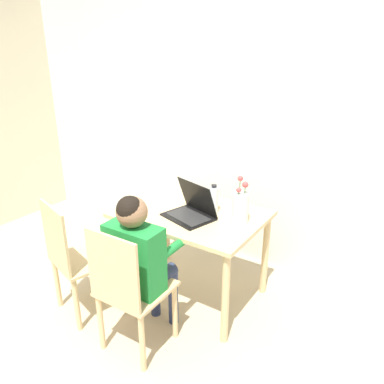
{
  "coord_description": "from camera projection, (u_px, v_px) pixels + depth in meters",
  "views": [
    {
      "loc": [
        1.59,
        -0.64,
        1.85
      ],
      "look_at": [
        0.25,
        1.42,
        0.89
      ],
      "focal_mm": 35.0,
      "sensor_mm": 36.0,
      "label": 1
    }
  ],
  "objects": [
    {
      "name": "chair_spare",
      "position": [
        76.0,
        258.0,
        2.64
      ],
      "size": [
        0.5,
        0.5,
        0.89
      ],
      "rotation": [
        0.0,
        0.0,
        2.85
      ],
      "color": "#D6B784",
      "rests_on": "ground_plane"
    },
    {
      "name": "person_seated",
      "position": [
        139.0,
        253.0,
        2.3
      ],
      "size": [
        0.36,
        0.43,
        1.06
      ],
      "rotation": [
        0.0,
        0.0,
        3.16
      ],
      "color": "#1E8438",
      "rests_on": "ground_plane"
    },
    {
      "name": "laptop",
      "position": [
        192.0,
        209.0,
        2.67
      ],
      "size": [
        0.4,
        0.35,
        0.25
      ],
      "rotation": [
        0.0,
        0.0,
        -0.28
      ],
      "color": "black",
      "rests_on": "dining_table"
    },
    {
      "name": "chair_occupied",
      "position": [
        129.0,
        290.0,
        2.29
      ],
      "size": [
        0.41,
        0.41,
        0.89
      ],
      "rotation": [
        0.0,
        0.0,
        3.16
      ],
      "color": "#D6B784",
      "rests_on": "ground_plane"
    },
    {
      "name": "flower_vase",
      "position": [
        240.0,
        206.0,
        2.57
      ],
      "size": [
        0.12,
        0.12,
        0.33
      ],
      "color": "silver",
      "rests_on": "dining_table"
    },
    {
      "name": "wall_back",
      "position": [
        219.0,
        119.0,
        3.27
      ],
      "size": [
        6.4,
        0.05,
        2.5
      ],
      "color": "silver",
      "rests_on": "ground_plane"
    },
    {
      "name": "water_bottle",
      "position": [
        214.0,
        199.0,
        2.73
      ],
      "size": [
        0.06,
        0.06,
        0.21
      ],
      "color": "silver",
      "rests_on": "dining_table"
    },
    {
      "name": "dining_table",
      "position": [
        191.0,
        224.0,
        2.79
      ],
      "size": [
        1.05,
        0.75,
        0.71
      ],
      "color": "#D6B784",
      "rests_on": "ground_plane"
    }
  ]
}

